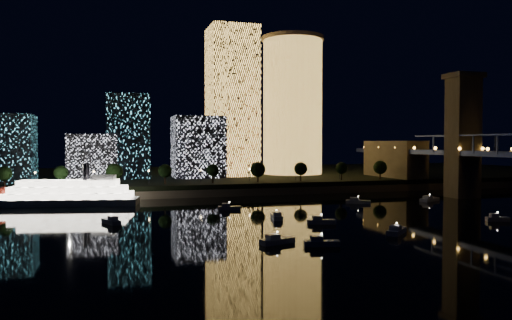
# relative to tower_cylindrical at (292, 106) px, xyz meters

# --- Properties ---
(ground) EXTENTS (520.00, 520.00, 0.00)m
(ground) POSITION_rel_tower_cylindrical_xyz_m (-24.75, -137.14, -42.38)
(ground) COLOR black
(ground) RESTS_ON ground
(far_bank) EXTENTS (420.00, 160.00, 5.00)m
(far_bank) POSITION_rel_tower_cylindrical_xyz_m (-24.75, 22.86, -39.88)
(far_bank) COLOR black
(far_bank) RESTS_ON ground
(seawall) EXTENTS (420.00, 6.00, 3.00)m
(seawall) POSITION_rel_tower_cylindrical_xyz_m (-24.75, -55.14, -40.88)
(seawall) COLOR #6B5E4C
(seawall) RESTS_ON ground
(tower_cylindrical) EXTENTS (34.00, 34.00, 74.51)m
(tower_cylindrical) POSITION_rel_tower_cylindrical_xyz_m (0.00, 0.00, 0.00)
(tower_cylindrical) COLOR gold
(tower_cylindrical) RESTS_ON far_bank
(tower_rectangular) EXTENTS (24.03, 24.03, 76.45)m
(tower_rectangular) POSITION_rel_tower_cylindrical_xyz_m (-35.13, -4.49, 0.84)
(tower_rectangular) COLOR gold
(tower_rectangular) RESTS_ON far_bank
(midrise_blocks) EXTENTS (106.89, 45.94, 40.31)m
(midrise_blocks) POSITION_rel_tower_cylindrical_xyz_m (-93.59, -12.56, -21.23)
(midrise_blocks) COLOR white
(midrise_blocks) RESTS_ON far_bank
(riverboat) EXTENTS (52.02, 20.10, 15.37)m
(riverboat) POSITION_rel_tower_cylindrical_xyz_m (-112.69, -68.41, -38.44)
(riverboat) COLOR silver
(riverboat) RESTS_ON ground
(motorboats) EXTENTS (136.18, 70.42, 2.78)m
(motorboats) POSITION_rel_tower_cylindrical_xyz_m (-29.73, -124.20, -41.57)
(motorboats) COLOR silver
(motorboats) RESTS_ON ground
(esplanade_trees) EXTENTS (166.03, 6.79, 8.89)m
(esplanade_trees) POSITION_rel_tower_cylindrical_xyz_m (-52.64, -49.14, -31.91)
(esplanade_trees) COLOR black
(esplanade_trees) RESTS_ON far_bank
(street_lamps) EXTENTS (132.70, 0.70, 5.65)m
(street_lamps) POSITION_rel_tower_cylindrical_xyz_m (-58.75, -43.14, -33.36)
(street_lamps) COLOR black
(street_lamps) RESTS_ON far_bank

